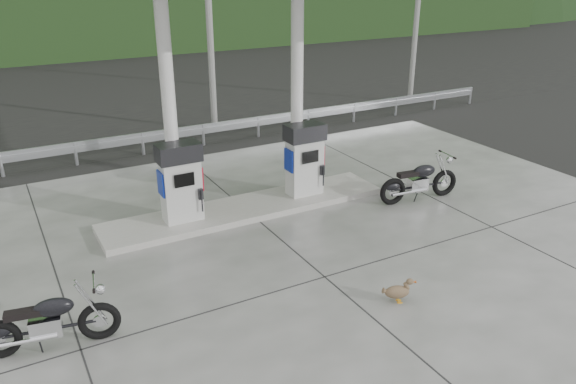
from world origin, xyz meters
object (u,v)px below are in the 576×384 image
gas_pump_left (181,182)px  duck (397,292)px  gas_pump_right (305,159)px  motorcycle_right (419,181)px  motorcycle_left (49,322)px

gas_pump_left → duck: size_ratio=3.30×
gas_pump_right → duck: (-0.94, -4.83, -0.85)m
motorcycle_right → duck: bearing=-128.7°
gas_pump_right → duck: bearing=-101.0°
gas_pump_right → duck: gas_pump_right is taller
gas_pump_right → motorcycle_left: 7.24m
motorcycle_left → gas_pump_left: bearing=54.8°
gas_pump_left → duck: 5.40m
gas_pump_left → duck: (2.26, -4.83, -0.85)m
motorcycle_left → duck: bearing=-6.1°
gas_pump_left → duck: gas_pump_left is taller
gas_pump_right → motorcycle_right: (2.49, -1.46, -0.56)m
gas_pump_left → gas_pump_right: size_ratio=1.00×
motorcycle_right → duck: size_ratio=3.82×
gas_pump_left → motorcycle_left: (-3.26, -3.22, -0.58)m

